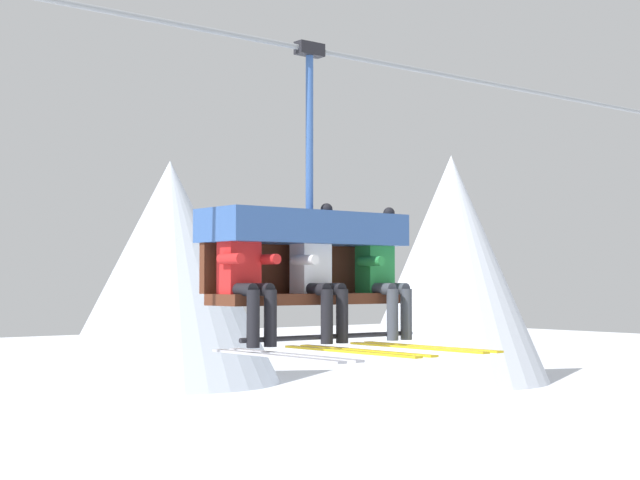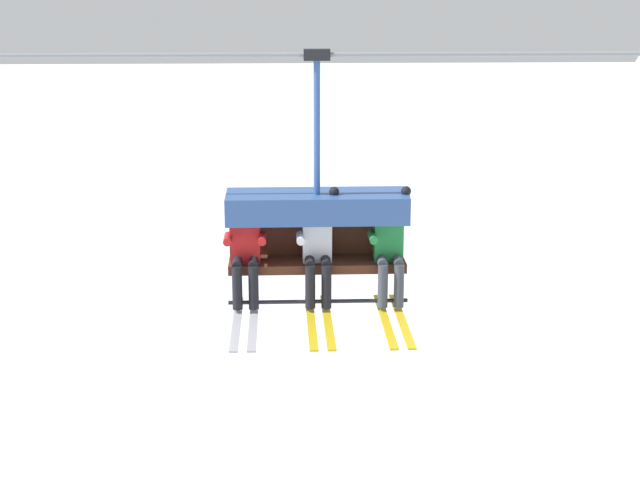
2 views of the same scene
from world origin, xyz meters
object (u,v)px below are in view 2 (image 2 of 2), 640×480
Objects in this scene: chairlift_chair at (317,218)px; skier_red at (245,250)px; skier_white at (318,247)px; skier_green at (390,247)px.

chairlift_chair is 0.87m from skier_red.
skier_white is (0.79, 0.01, 0.02)m from skier_red.
skier_green is (0.79, -0.21, -0.28)m from chairlift_chair.
skier_white reaches higher than skier_red.
skier_red is 1.00× the size of skier_green.
chairlift_chair is 1.60× the size of skier_white.
skier_white is 0.79m from skier_green.
skier_white is at bearing -89.11° from chairlift_chair.
skier_green is at bearing 0.00° from skier_white.
skier_green is (1.58, 0.01, 0.02)m from skier_red.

